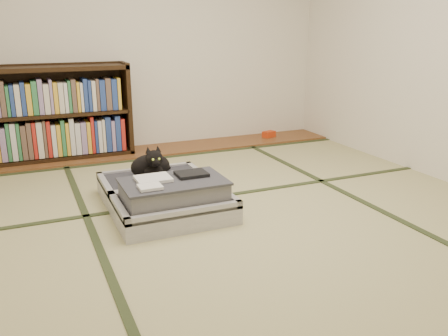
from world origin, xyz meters
name	(u,v)px	position (x,y,z in m)	size (l,w,h in m)	color
floor	(237,215)	(0.00, 0.00, 0.00)	(4.50, 4.50, 0.00)	tan
wood_strip	(159,150)	(0.00, 2.00, 0.01)	(4.00, 0.50, 0.02)	brown
red_item	(269,134)	(1.37, 2.03, 0.06)	(0.15, 0.09, 0.07)	red
room_shell	(239,0)	(0.00, 0.00, 1.46)	(4.50, 4.50, 4.50)	white
tatami_borders	(211,193)	(0.00, 0.49, 0.00)	(4.00, 4.50, 0.01)	#2D381E
bookcase	(54,116)	(-1.04, 2.07, 0.45)	(1.49, 0.34, 0.96)	black
suitcase	(165,195)	(-0.44, 0.31, 0.11)	(0.80, 1.07, 0.32)	#B8B7BD
cat	(151,166)	(-0.46, 0.60, 0.26)	(0.36, 0.36, 0.29)	black
cable_coil	(173,174)	(-0.28, 0.63, 0.17)	(0.11, 0.11, 0.03)	white
hanger	(157,229)	(-0.60, -0.03, 0.01)	(0.38, 0.21, 0.01)	black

